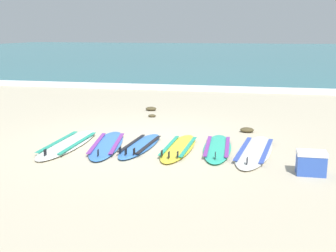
# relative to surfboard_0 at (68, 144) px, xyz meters

# --- Properties ---
(ground_plane) EXTENTS (80.00, 80.00, 0.00)m
(ground_plane) POSITION_rel_surfboard_0_xyz_m (1.39, 0.59, -0.04)
(ground_plane) COLOR #C1B599
(sea) EXTENTS (80.00, 60.00, 0.10)m
(sea) POSITION_rel_surfboard_0_xyz_m (1.39, 38.18, 0.01)
(sea) COLOR teal
(sea) RESTS_ON ground
(wave_foam_strip) EXTENTS (80.00, 0.94, 0.11)m
(wave_foam_strip) POSITION_rel_surfboard_0_xyz_m (1.39, 8.65, 0.02)
(wave_foam_strip) COLOR white
(wave_foam_strip) RESTS_ON ground
(surfboard_0) EXTENTS (0.61, 2.40, 0.18)m
(surfboard_0) POSITION_rel_surfboard_0_xyz_m (0.00, 0.00, 0.00)
(surfboard_0) COLOR white
(surfboard_0) RESTS_ON ground
(surfboard_1) EXTENTS (0.92, 2.28, 0.18)m
(surfboard_1) POSITION_rel_surfboard_0_xyz_m (0.77, 0.09, 0.00)
(surfboard_1) COLOR #3875CC
(surfboard_1) RESTS_ON ground
(surfboard_2) EXTENTS (0.63, 1.99, 0.18)m
(surfboard_2) POSITION_rel_surfboard_0_xyz_m (1.43, 0.16, 0.00)
(surfboard_2) COLOR #3875CC
(surfboard_2) RESTS_ON ground
(surfboard_3) EXTENTS (0.58, 2.08, 0.18)m
(surfboard_3) POSITION_rel_surfboard_0_xyz_m (2.19, 0.16, 0.00)
(surfboard_3) COLOR yellow
(surfboard_3) RESTS_ON ground
(surfboard_4) EXTENTS (0.62, 2.10, 0.18)m
(surfboard_4) POSITION_rel_surfboard_0_xyz_m (2.92, 0.30, 0.00)
(surfboard_4) COLOR #2DB793
(surfboard_4) RESTS_ON ground
(surfboard_5) EXTENTS (0.89, 2.45, 0.18)m
(surfboard_5) POSITION_rel_surfboard_0_xyz_m (3.62, 0.22, 0.00)
(surfboard_5) COLOR white
(surfboard_5) RESTS_ON ground
(cooler_box) EXTENTS (0.46, 0.32, 0.38)m
(cooler_box) POSITION_rel_surfboard_0_xyz_m (4.49, -0.83, 0.16)
(cooler_box) COLOR #2D51B2
(cooler_box) RESTS_ON ground
(seaweed_clump_near_shoreline) EXTENTS (0.31, 0.25, 0.11)m
(seaweed_clump_near_shoreline) POSITION_rel_surfboard_0_xyz_m (3.43, 1.87, 0.02)
(seaweed_clump_near_shoreline) COLOR #4C4228
(seaweed_clump_near_shoreline) RESTS_ON ground
(seaweed_clump_mid_sand) EXTENTS (0.20, 0.16, 0.07)m
(seaweed_clump_mid_sand) POSITION_rel_surfboard_0_xyz_m (0.94, 3.10, -0.00)
(seaweed_clump_mid_sand) COLOR #4C4228
(seaweed_clump_mid_sand) RESTS_ON ground
(seaweed_clump_by_the_boards) EXTENTS (0.31, 0.25, 0.11)m
(seaweed_clump_by_the_boards) POSITION_rel_surfboard_0_xyz_m (0.69, 4.00, 0.02)
(seaweed_clump_by_the_boards) COLOR #4C4228
(seaweed_clump_by_the_boards) RESTS_ON ground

